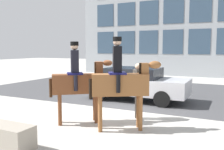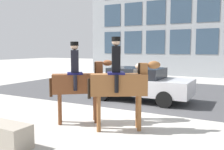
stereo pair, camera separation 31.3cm
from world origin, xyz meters
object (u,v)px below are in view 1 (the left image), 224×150
(mounted_horse_companion, at_px, (121,82))
(pedestrian_bystander, at_px, (138,86))
(mounted_horse_lead, at_px, (79,81))
(street_car_near_lane, at_px, (136,83))

(mounted_horse_companion, bearing_deg, pedestrian_bystander, 57.05)
(mounted_horse_lead, height_order, street_car_near_lane, mounted_horse_lead)
(mounted_horse_companion, xyz_separation_m, pedestrian_bystander, (0.03, 1.20, -0.28))
(mounted_horse_companion, height_order, street_car_near_lane, mounted_horse_companion)
(mounted_horse_companion, height_order, pedestrian_bystander, mounted_horse_companion)
(pedestrian_bystander, xyz_separation_m, street_car_near_lane, (-1.09, 2.74, -0.30))
(pedestrian_bystander, bearing_deg, mounted_horse_companion, 48.99)
(mounted_horse_lead, distance_m, pedestrian_bystander, 1.87)
(pedestrian_bystander, distance_m, street_car_near_lane, 2.96)
(mounted_horse_lead, xyz_separation_m, street_car_near_lane, (0.35, 3.91, -0.52))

